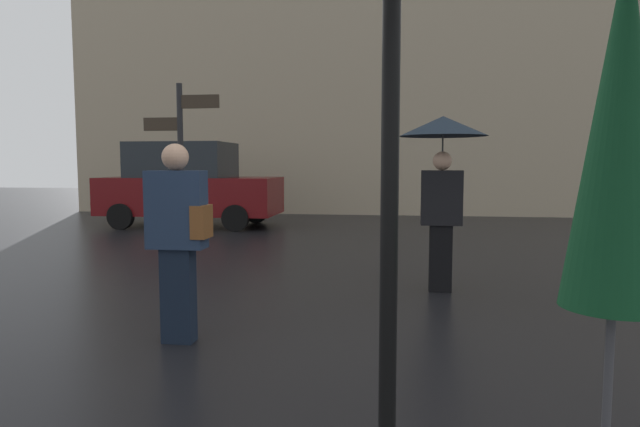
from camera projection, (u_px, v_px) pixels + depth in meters
folded_patio_umbrella_near at (620, 139)px, 2.12m from camera, size 0.41×0.41×2.42m
pedestrian_with_umbrella at (442, 154)px, 6.48m from camera, size 1.04×1.04×2.10m
pedestrian_with_bag at (179, 231)px, 4.66m from camera, size 0.52×0.24×1.71m
parked_car_left at (189, 185)px, 13.52m from camera, size 4.27×2.06×2.06m
street_signpost at (181, 159)px, 7.56m from camera, size 1.08×0.08×2.63m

